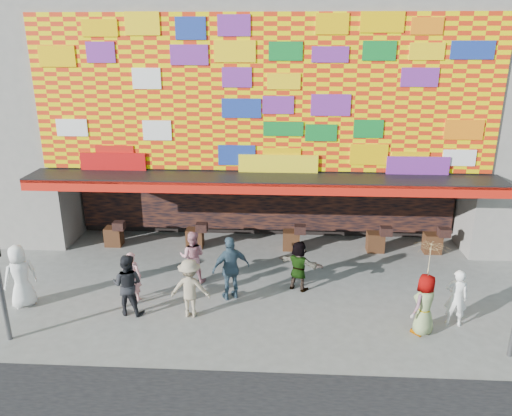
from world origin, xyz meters
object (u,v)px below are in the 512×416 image
(ped_h, at_px, (456,298))
(ped_i, at_px, (193,257))
(ped_a, at_px, (20,276))
(parasol, at_px, (430,258))
(ped_b, at_px, (132,276))
(ped_c, at_px, (128,285))
(ped_d, at_px, (190,288))
(ped_e, at_px, (231,268))
(ped_g, at_px, (425,304))
(ped_f, at_px, (299,266))

(ped_h, distance_m, ped_i, 7.66)
(ped_a, xyz_separation_m, parasol, (10.98, -0.78, 1.19))
(ped_b, height_order, ped_c, ped_c)
(ped_d, distance_m, ped_e, 1.44)
(ped_b, xyz_separation_m, ped_i, (1.53, 1.28, 0.08))
(parasol, bearing_deg, ped_g, 0.00)
(ped_c, distance_m, ped_e, 2.91)
(ped_a, relative_size, ped_g, 1.12)
(ped_i, bearing_deg, ped_f, 175.62)
(ped_d, relative_size, ped_e, 0.87)
(ped_d, bearing_deg, ped_h, -179.30)
(ped_c, relative_size, ped_d, 1.05)
(ped_h, distance_m, parasol, 1.68)
(ped_b, relative_size, ped_g, 0.91)
(ped_a, height_order, ped_g, ped_a)
(ped_g, xyz_separation_m, ped_i, (-6.42, 2.56, 0.00))
(ped_f, bearing_deg, ped_i, 20.80)
(ped_e, xyz_separation_m, ped_h, (6.06, -1.08, -0.17))
(ped_c, bearing_deg, ped_i, -118.32)
(ped_c, distance_m, ped_h, 8.79)
(ped_e, distance_m, ped_f, 2.09)
(ped_f, bearing_deg, ped_c, 46.44)
(ped_f, relative_size, ped_g, 0.95)
(ped_g, distance_m, parasol, 1.29)
(ped_b, distance_m, ped_d, 1.99)
(ped_c, height_order, ped_h, ped_c)
(ped_d, relative_size, ped_h, 1.05)
(ped_a, xyz_separation_m, ped_f, (7.84, 1.41, -0.14))
(ped_c, relative_size, ped_g, 1.06)
(ped_i, bearing_deg, ped_g, 160.24)
(ped_b, bearing_deg, ped_c, 101.97)
(ped_b, bearing_deg, ped_a, 13.45)
(ped_c, bearing_deg, ped_b, -75.03)
(ped_c, bearing_deg, ped_e, -152.95)
(ped_b, height_order, ped_h, ped_h)
(ped_e, bearing_deg, ped_c, -6.34)
(ped_c, height_order, ped_e, ped_e)
(ped_b, height_order, ped_d, ped_d)
(ped_a, distance_m, ped_f, 7.97)
(ped_a, distance_m, ped_g, 11.01)
(ped_h, relative_size, ped_i, 0.96)
(ped_a, xyz_separation_m, ped_b, (3.03, 0.50, -0.17))
(ped_g, height_order, ped_h, ped_g)
(ped_a, relative_size, ped_i, 1.11)
(ped_d, xyz_separation_m, ped_h, (7.07, -0.06, -0.04))
(ped_g, relative_size, ped_h, 1.04)
(ped_b, bearing_deg, ped_d, 161.26)
(ped_i, bearing_deg, ped_c, 56.59)
(ped_b, distance_m, ped_f, 4.90)
(ped_d, height_order, ped_f, ped_d)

